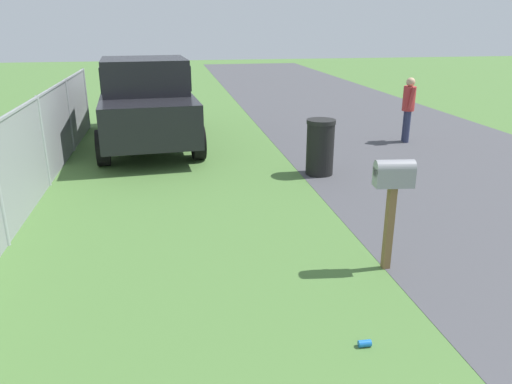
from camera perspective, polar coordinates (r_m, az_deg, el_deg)
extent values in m
cube|color=brown|center=(6.12, 15.17, -4.07)|extent=(0.09, 0.09, 1.06)
cube|color=gray|center=(5.90, 15.71, 1.65)|extent=(0.25, 0.47, 0.22)
cylinder|color=gray|center=(5.87, 15.81, 2.68)|extent=(0.25, 0.47, 0.20)
cube|color=red|center=(5.98, 15.33, 2.57)|extent=(0.02, 0.04, 0.18)
cube|color=black|center=(12.45, -12.64, 9.56)|extent=(5.72, 2.42, 0.90)
cube|color=black|center=(11.67, -12.80, 13.05)|extent=(2.03, 1.98, 0.76)
cube|color=black|center=(11.67, -12.80, 13.05)|extent=(1.98, 2.01, 0.53)
cube|color=black|center=(13.65, -9.09, 12.77)|extent=(2.90, 0.30, 0.12)
cube|color=black|center=(13.60, -16.98, 12.17)|extent=(2.90, 0.30, 0.12)
cylinder|color=black|center=(10.82, -6.73, 5.77)|extent=(0.78, 0.32, 0.76)
cylinder|color=black|center=(10.75, -17.36, 4.92)|extent=(0.78, 0.32, 0.76)
cylinder|color=black|center=(14.41, -8.81, 9.06)|extent=(0.78, 0.32, 0.76)
cylinder|color=black|center=(14.35, -16.83, 8.43)|extent=(0.78, 0.32, 0.76)
cylinder|color=black|center=(9.71, 7.44, 4.94)|extent=(0.54, 0.54, 1.01)
cylinder|color=black|center=(9.59, 7.59, 8.10)|extent=(0.56, 0.56, 0.08)
cylinder|color=#2D3351|center=(12.82, 17.14, 7.23)|extent=(0.14, 0.14, 0.79)
cylinder|color=#2D3351|center=(12.95, 16.95, 7.36)|extent=(0.14, 0.14, 0.79)
cylinder|color=#B23333|center=(12.77, 17.35, 10.30)|extent=(0.30, 0.30, 0.59)
sphere|color=tan|center=(12.72, 17.53, 12.08)|extent=(0.21, 0.21, 0.21)
cylinder|color=#B23333|center=(12.57, 17.64, 10.29)|extent=(0.09, 0.17, 0.54)
cylinder|color=#B23333|center=(12.95, 17.09, 10.58)|extent=(0.09, 0.17, 0.54)
cylinder|color=#9EA3A8|center=(9.65, -23.46, 5.36)|extent=(0.07, 0.07, 1.65)
cylinder|color=#9EA3A8|center=(12.14, -20.85, 8.28)|extent=(0.07, 0.07, 1.65)
cylinder|color=#9EA3A8|center=(14.67, -19.12, 10.19)|extent=(0.07, 0.07, 1.65)
cylinder|color=blue|center=(4.91, 12.50, -16.79)|extent=(0.07, 0.12, 0.07)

